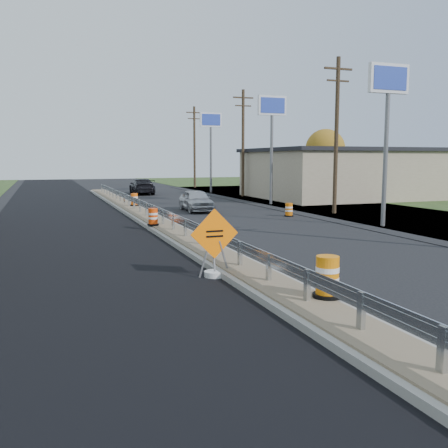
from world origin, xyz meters
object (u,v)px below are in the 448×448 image
object	(u,v)px
barrel_median_mid	(153,217)
barrel_median_far	(134,200)
barrel_shoulder_near	(289,210)
barrel_median_near	(327,278)
car_silver	(196,200)
caution_sign	(215,260)
car_dark_far	(142,186)

from	to	relation	value
barrel_median_mid	barrel_median_far	distance (m)	10.32
barrel_shoulder_near	barrel_median_near	bearing A→B (deg)	-114.70
car_silver	caution_sign	bearing A→B (deg)	-102.73
caution_sign	car_silver	distance (m)	18.37
barrel_median_far	car_silver	size ratio (longest dim) A/B	0.21
barrel_shoulder_near	car_dark_far	world-z (taller)	car_dark_far
barrel_shoulder_near	car_dark_far	size ratio (longest dim) A/B	0.15
barrel_shoulder_near	barrel_median_far	bearing A→B (deg)	136.54
barrel_median_near	car_silver	size ratio (longest dim) A/B	0.23
caution_sign	barrel_median_mid	world-z (taller)	caution_sign
barrel_shoulder_near	car_silver	bearing A→B (deg)	131.13
caution_sign	barrel_median_far	bearing A→B (deg)	85.22
barrel_median_mid	car_dark_far	distance (m)	24.97
barrel_median_near	barrel_median_far	size ratio (longest dim) A/B	1.13
barrel_median_mid	barrel_shoulder_near	xyz separation A→B (m)	(8.70, 2.90, -0.24)
barrel_median_far	barrel_shoulder_near	distance (m)	10.73
barrel_median_far	barrel_shoulder_near	xyz separation A→B (m)	(7.79, -7.38, -0.26)
barrel_median_near	car_dark_far	xyz separation A→B (m)	(3.05, 38.24, 0.06)
caution_sign	car_dark_far	world-z (taller)	caution_sign
barrel_median_far	barrel_shoulder_near	world-z (taller)	barrel_median_far
car_silver	car_dark_far	distance (m)	16.90
barrel_median_mid	car_dark_far	bearing A→B (deg)	80.43
barrel_median_mid	caution_sign	bearing A→B (deg)	-92.01
barrel_median_mid	barrel_shoulder_near	world-z (taller)	barrel_median_mid
barrel_median_far	car_silver	bearing A→B (deg)	-35.56
barrel_median_near	car_silver	distance (m)	21.61
car_silver	car_dark_far	xyz separation A→B (m)	(-0.33, 16.90, 0.05)
barrel_median_near	barrel_median_far	distance (m)	23.90
barrel_shoulder_near	car_dark_far	bearing A→B (deg)	101.83
caution_sign	barrel_shoulder_near	world-z (taller)	caution_sign
car_silver	barrel_median_far	bearing A→B (deg)	146.98
caution_sign	car_dark_far	xyz separation A→B (m)	(4.50, 34.61, 0.25)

